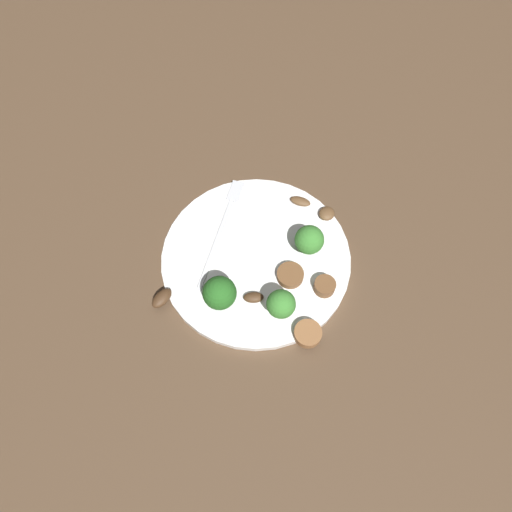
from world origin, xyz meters
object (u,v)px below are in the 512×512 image
at_px(plate, 256,258).
at_px(mushroom_1, 300,201).
at_px(sausage_slice_0, 290,275).
at_px(mushroom_3, 162,298).
at_px(broccoli_floret_0, 281,304).
at_px(sausage_slice_1, 308,334).
at_px(sausage_slice_2, 325,286).
at_px(fork, 223,224).
at_px(mushroom_2, 254,297).
at_px(mushroom_0, 327,213).
at_px(broccoli_floret_2, 309,240).
at_px(broccoli_floret_1, 220,293).

distance_m(plate, mushroom_1, 0.11).
relative_size(sausage_slice_0, mushroom_3, 1.14).
xyz_separation_m(broccoli_floret_0, sausage_slice_0, (0.05, -0.00, -0.03)).
height_order(sausage_slice_0, sausage_slice_1, sausage_slice_1).
height_order(sausage_slice_1, sausage_slice_2, sausage_slice_2).
bearing_deg(fork, mushroom_2, -143.22).
bearing_deg(mushroom_0, sausage_slice_2, -173.96).
xyz_separation_m(mushroom_0, mushroom_2, (-0.15, 0.08, -0.00)).
bearing_deg(plate, sausage_slice_0, -113.15).
relative_size(mushroom_0, mushroom_2, 0.89).
distance_m(broccoli_floret_0, mushroom_2, 0.05).
bearing_deg(mushroom_2, fork, 32.56).
height_order(plate, fork, fork).
xyz_separation_m(plate, sausage_slice_2, (-0.03, -0.10, 0.01)).
bearing_deg(sausage_slice_2, broccoli_floret_2, 30.39).
relative_size(fork, mushroom_3, 5.76).
bearing_deg(broccoli_floret_1, mushroom_2, -69.88).
bearing_deg(mushroom_1, sausage_slice_1, -168.28).
bearing_deg(broccoli_floret_2, broccoli_floret_0, 168.28).
xyz_separation_m(broccoli_floret_1, broccoli_floret_2, (0.10, -0.10, -0.00)).
distance_m(sausage_slice_2, mushroom_3, 0.21).
xyz_separation_m(plate, mushroom_1, (0.10, -0.04, 0.01)).
relative_size(broccoli_floret_0, mushroom_1, 1.76).
height_order(plate, mushroom_1, mushroom_1).
height_order(plate, sausage_slice_1, sausage_slice_1).
relative_size(fork, broccoli_floret_1, 3.23).
relative_size(sausage_slice_0, mushroom_0, 1.53).
xyz_separation_m(broccoli_floret_1, mushroom_1, (0.17, -0.07, -0.03)).
distance_m(broccoli_floret_2, mushroom_0, 0.07).
height_order(fork, sausage_slice_0, sausage_slice_0).
distance_m(fork, sausage_slice_2, 0.17).
relative_size(sausage_slice_0, sausage_slice_2, 1.27).
xyz_separation_m(plate, mushroom_3, (-0.09, 0.11, 0.01)).
height_order(broccoli_floret_2, sausage_slice_1, broccoli_floret_2).
relative_size(broccoli_floret_2, mushroom_2, 1.90).
height_order(sausage_slice_2, mushroom_2, sausage_slice_2).
height_order(broccoli_floret_1, mushroom_2, broccoli_floret_1).
bearing_deg(sausage_slice_0, broccoli_floret_0, 175.83).
bearing_deg(broccoli_floret_2, fork, 82.02).
distance_m(broccoli_floret_2, sausage_slice_2, 0.06).
relative_size(plate, fork, 1.42).
relative_size(sausage_slice_1, mushroom_3, 1.10).
relative_size(sausage_slice_2, mushroom_3, 0.89).
xyz_separation_m(fork, mushroom_3, (-0.13, 0.05, 0.00)).
bearing_deg(sausage_slice_2, mushroom_3, 106.01).
bearing_deg(plate, broccoli_floret_2, -71.61).
distance_m(fork, sausage_slice_0, 0.12).
bearing_deg(sausage_slice_1, sausage_slice_0, 25.02).
xyz_separation_m(plate, broccoli_floret_1, (-0.08, 0.03, 0.04)).
bearing_deg(mushroom_1, broccoli_floret_1, 156.73).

